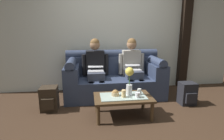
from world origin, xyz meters
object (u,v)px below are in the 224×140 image
(cup_near_right, at_px, (138,95))
(backpack_right, at_px, (187,94))
(couch, at_px, (114,78))
(person_right, at_px, (132,65))
(cup_near_left, at_px, (124,94))
(cup_far_center, at_px, (139,92))
(coffee_table, at_px, (123,99))
(backpack_left, at_px, (49,99))
(flower_vase, at_px, (129,79))
(snack_bowl, at_px, (115,93))
(person_left, at_px, (96,66))

(cup_near_right, height_order, backpack_right, cup_near_right)
(couch, height_order, person_right, person_right)
(couch, xyz_separation_m, person_right, (0.39, -0.00, 0.28))
(cup_near_left, relative_size, cup_far_center, 1.26)
(coffee_table, xyz_separation_m, backpack_left, (-1.24, 0.40, -0.09))
(flower_vase, bearing_deg, cup_far_center, 2.75)
(couch, relative_size, snack_bowl, 16.48)
(couch, distance_m, flower_vase, 1.00)
(coffee_table, height_order, backpack_right, backpack_right)
(flower_vase, height_order, cup_far_center, flower_vase)
(person_left, relative_size, coffee_table, 1.31)
(cup_near_right, xyz_separation_m, cup_far_center, (0.07, 0.13, 0.01))
(cup_near_left, distance_m, cup_far_center, 0.30)
(backpack_right, bearing_deg, flower_vase, -166.54)
(cup_near_left, distance_m, cup_near_right, 0.22)
(person_right, distance_m, backpack_right, 1.22)
(person_left, height_order, backpack_right, person_left)
(cup_near_left, bearing_deg, flower_vase, 36.27)
(couch, distance_m, backpack_left, 1.38)
(person_left, relative_size, backpack_right, 2.87)
(coffee_table, relative_size, cup_far_center, 10.06)
(coffee_table, bearing_deg, flower_vase, 12.43)
(couch, distance_m, cup_near_right, 1.10)
(cup_near_right, bearing_deg, coffee_table, 155.58)
(couch, bearing_deg, person_right, -0.38)
(cup_near_right, relative_size, backpack_left, 0.19)
(coffee_table, distance_m, snack_bowl, 0.16)
(person_right, bearing_deg, snack_bowl, -118.32)
(person_right, bearing_deg, cup_far_center, -96.59)
(coffee_table, bearing_deg, cup_near_left, -92.14)
(person_right, bearing_deg, cup_near_left, -110.79)
(coffee_table, xyz_separation_m, cup_near_left, (-0.00, -0.06, 0.11))
(snack_bowl, distance_m, cup_far_center, 0.40)
(couch, xyz_separation_m, cup_near_right, (0.21, -1.08, 0.02))
(flower_vase, bearing_deg, snack_bowl, 178.63)
(couch, xyz_separation_m, coffee_table, (0.00, -0.98, -0.07))
(cup_near_left, bearing_deg, backpack_right, 15.62)
(cup_near_left, xyz_separation_m, cup_far_center, (0.28, 0.09, -0.01))
(person_right, bearing_deg, couch, 179.62)
(coffee_table, relative_size, backpack_right, 2.19)
(flower_vase, height_order, cup_near_left, flower_vase)
(cup_far_center, relative_size, backpack_left, 0.22)
(couch, bearing_deg, cup_far_center, -73.51)
(backpack_right, bearing_deg, person_right, 143.80)
(coffee_table, relative_size, snack_bowl, 7.60)
(snack_bowl, xyz_separation_m, cup_near_left, (0.12, -0.08, 0.02))
(cup_near_right, height_order, backpack_left, cup_near_right)
(person_left, distance_m, flower_vase, 1.08)
(cup_far_center, bearing_deg, backpack_right, 15.23)
(backpack_right, xyz_separation_m, backpack_left, (-2.55, 0.09, -0.00))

